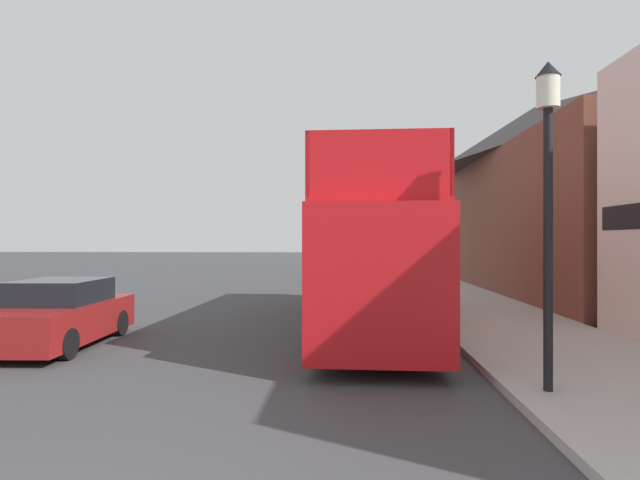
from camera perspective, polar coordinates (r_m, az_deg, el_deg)
name	(u,v)px	position (r m, az deg, el deg)	size (l,w,h in m)	color
ground_plane	(292,288)	(23.95, -3.19, -5.53)	(144.00, 144.00, 0.00)	#3D3D3F
sidewalk	(449,294)	(21.24, 14.53, -6.04)	(3.80, 108.00, 0.14)	#ADAAA3
brick_terrace_rear	(534,197)	(26.43, 23.26, 4.49)	(6.00, 23.06, 8.75)	brown
tour_bus	(371,256)	(13.57, 5.87, -1.82)	(2.74, 11.37, 4.12)	red
parked_car_ahead_of_bus	(373,275)	(22.93, 6.07, -3.98)	(1.94, 4.25, 1.55)	#9E9EA3
parked_car_far_side	(58,315)	(12.30, -27.73, -7.60)	(2.00, 3.98, 1.43)	maroon
lamp_post_nearest	(548,164)	(7.89, 24.62, 7.94)	(0.35, 0.35, 4.70)	black
lamp_post_second	(438,203)	(15.54, 13.29, 4.12)	(0.35, 0.35, 4.76)	black
lamp_post_third	(405,219)	(23.42, 9.75, 2.35)	(0.35, 0.35, 4.51)	black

